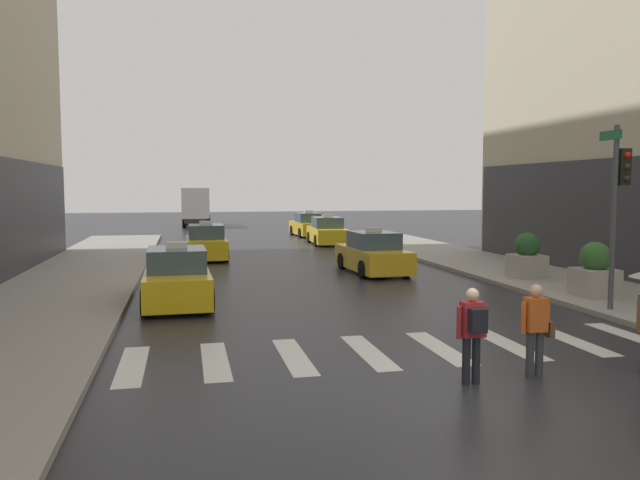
{
  "coord_description": "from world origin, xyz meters",
  "views": [
    {
      "loc": [
        -4.38,
        -8.98,
        3.32
      ],
      "look_at": [
        -0.7,
        8.0,
        1.88
      ],
      "focal_mm": 35.08,
      "sensor_mm": 36.0,
      "label": 1
    }
  ],
  "objects": [
    {
      "name": "taxi_fifth",
      "position": [
        4.01,
        33.61,
        0.72
      ],
      "size": [
        2.07,
        4.6,
        1.8
      ],
      "color": "gold",
      "rests_on": "ground"
    },
    {
      "name": "taxi_lead",
      "position": [
        -4.63,
        9.26,
        0.72
      ],
      "size": [
        1.99,
        4.57,
        1.8
      ],
      "color": "yellow",
      "rests_on": "ground"
    },
    {
      "name": "planter_near_corner",
      "position": [
        7.46,
        7.21,
        0.87
      ],
      "size": [
        1.1,
        1.1,
        1.6
      ],
      "color": "#A8A399",
      "rests_on": "curb_right"
    },
    {
      "name": "pedestrian_with_handbag",
      "position": [
        1.62,
        0.76,
        0.93
      ],
      "size": [
        0.6,
        0.24,
        1.65
      ],
      "color": "#333338",
      "rests_on": "ground"
    },
    {
      "name": "taxi_third",
      "position": [
        -3.42,
        20.82,
        0.72
      ],
      "size": [
        1.94,
        4.54,
        1.8
      ],
      "color": "yellow",
      "rests_on": "ground"
    },
    {
      "name": "crosswalk_markings",
      "position": [
        -0.0,
        3.0,
        0.0
      ],
      "size": [
        11.3,
        2.8,
        0.01
      ],
      "color": "silver",
      "rests_on": "ground"
    },
    {
      "name": "pedestrian_with_backpack",
      "position": [
        0.33,
        0.59,
        0.97
      ],
      "size": [
        0.55,
        0.43,
        1.65
      ],
      "color": "black",
      "rests_on": "ground"
    },
    {
      "name": "traffic_light_pole",
      "position": [
        6.64,
        5.27,
        3.26
      ],
      "size": [
        0.44,
        0.84,
        4.8
      ],
      "color": "#47474C",
      "rests_on": "curb_right"
    },
    {
      "name": "taxi_fourth",
      "position": [
        3.87,
        27.15,
        0.72
      ],
      "size": [
        2.08,
        4.61,
        1.8
      ],
      "color": "yellow",
      "rests_on": "ground"
    },
    {
      "name": "box_truck",
      "position": [
        -3.39,
        45.81,
        1.85
      ],
      "size": [
        2.55,
        7.62,
        3.35
      ],
      "color": "#2D2D2D",
      "rests_on": "ground"
    },
    {
      "name": "ground_plane",
      "position": [
        0.0,
        0.0,
        0.0
      ],
      "size": [
        160.0,
        160.0,
        0.0
      ],
      "primitive_type": "plane",
      "color": "#26262B"
    },
    {
      "name": "planter_mid_block",
      "position": [
        7.58,
        11.17,
        0.87
      ],
      "size": [
        1.1,
        1.1,
        1.6
      ],
      "color": "#A8A399",
      "rests_on": "curb_right"
    },
    {
      "name": "taxi_second",
      "position": [
        2.84,
        14.49,
        0.72
      ],
      "size": [
        2.08,
        4.61,
        1.8
      ],
      "color": "gold",
      "rests_on": "ground"
    }
  ]
}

